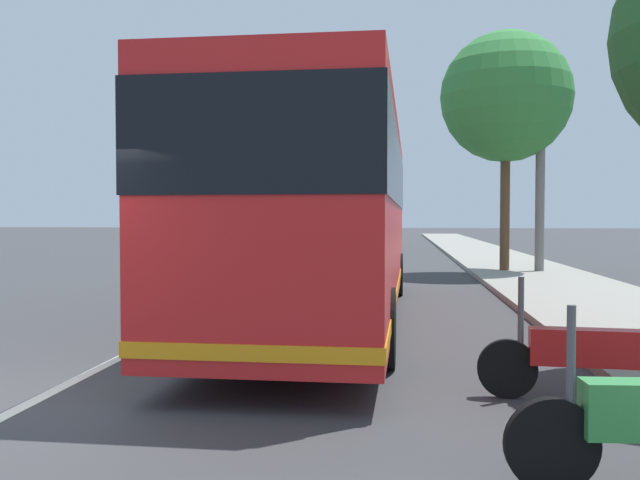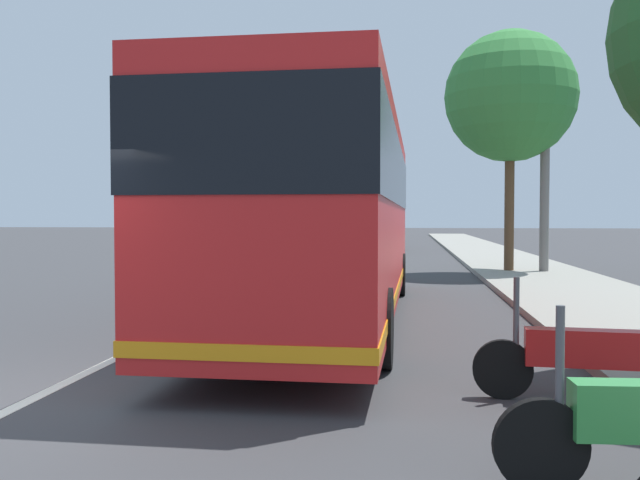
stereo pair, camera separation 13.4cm
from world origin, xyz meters
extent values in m
plane|color=#38383A|center=(0.00, 0.00, 0.00)|extent=(220.00, 220.00, 0.00)
cube|color=gray|center=(10.00, -7.75, 0.07)|extent=(110.00, 3.60, 0.14)
cube|color=silver|center=(10.00, 0.00, 0.00)|extent=(110.00, 0.16, 0.01)
cube|color=red|center=(5.94, -2.38, 1.94)|extent=(12.30, 2.70, 3.18)
cube|color=black|center=(5.94, -2.38, 2.63)|extent=(12.34, 2.74, 1.12)
cube|color=orange|center=(5.94, -2.38, 0.60)|extent=(12.33, 2.73, 0.16)
cylinder|color=black|center=(9.88, -1.29, 0.50)|extent=(1.00, 0.32, 1.00)
cylinder|color=black|center=(9.84, -3.60, 0.50)|extent=(1.00, 0.32, 1.00)
cylinder|color=black|center=(2.04, -1.17, 0.50)|extent=(1.00, 0.32, 1.00)
cylinder|color=black|center=(2.00, -3.47, 0.50)|extent=(1.00, 0.32, 1.00)
cylinder|color=black|center=(-1.64, -4.69, 0.32)|extent=(0.12, 0.65, 0.64)
cylinder|color=#4C4C51|center=(-1.63, -4.81, 0.92)|extent=(0.06, 0.06, 0.70)
cylinder|color=black|center=(0.78, -4.77, 0.30)|extent=(0.13, 0.61, 0.61)
cube|color=red|center=(0.70, -5.63, 0.55)|extent=(0.35, 1.30, 0.37)
cylinder|color=#4C4C51|center=(0.77, -4.90, 0.90)|extent=(0.06, 0.06, 0.70)
cube|color=gray|center=(28.92, -1.84, 0.56)|extent=(4.03, 1.92, 0.76)
cube|color=black|center=(28.91, -1.84, 1.19)|extent=(1.99, 1.75, 0.50)
cylinder|color=black|center=(30.23, -0.97, 0.32)|extent=(0.64, 0.23, 0.64)
cylinder|color=black|center=(30.25, -2.68, 0.32)|extent=(0.64, 0.23, 0.64)
cylinder|color=black|center=(27.59, -1.01, 0.32)|extent=(0.64, 0.23, 0.64)
cylinder|color=black|center=(27.61, -2.71, 0.32)|extent=(0.64, 0.23, 0.64)
cube|color=gray|center=(34.08, -2.43, 0.56)|extent=(4.49, 2.05, 0.75)
cube|color=black|center=(34.07, -2.43, 1.19)|extent=(2.32, 1.74, 0.50)
cylinder|color=black|center=(35.46, -1.54, 0.32)|extent=(0.65, 0.27, 0.64)
cylinder|color=black|center=(35.58, -3.10, 0.32)|extent=(0.65, 0.27, 0.64)
cylinder|color=black|center=(32.58, -1.76, 0.32)|extent=(0.65, 0.27, 0.64)
cylinder|color=black|center=(32.70, -3.31, 0.32)|extent=(0.65, 0.27, 0.64)
cube|color=gold|center=(36.62, 2.60, 0.54)|extent=(4.57, 1.90, 0.71)
cube|color=black|center=(36.79, 2.60, 1.13)|extent=(2.27, 1.72, 0.47)
cylinder|color=black|center=(35.13, 1.74, 0.32)|extent=(0.64, 0.23, 0.64)
cylinder|color=black|center=(35.11, 3.41, 0.32)|extent=(0.64, 0.23, 0.64)
cylinder|color=black|center=(38.13, 1.79, 0.32)|extent=(0.64, 0.23, 0.64)
cylinder|color=black|center=(38.10, 3.46, 0.32)|extent=(0.64, 0.23, 0.64)
cube|color=navy|center=(43.56, 2.69, 0.55)|extent=(4.08, 1.86, 0.75)
cube|color=black|center=(43.58, 2.68, 1.21)|extent=(2.25, 1.68, 0.57)
cylinder|color=black|center=(42.21, 1.91, 0.32)|extent=(0.64, 0.23, 0.64)
cylinder|color=black|center=(42.24, 3.52, 0.32)|extent=(0.64, 0.23, 0.64)
cylinder|color=black|center=(44.88, 1.85, 0.32)|extent=(0.64, 0.23, 0.64)
cylinder|color=black|center=(44.91, 3.46, 0.32)|extent=(0.64, 0.23, 0.64)
cylinder|color=brown|center=(16.23, -7.06, 2.24)|extent=(0.31, 0.31, 4.48)
sphere|color=#337F38|center=(16.23, -7.06, 5.74)|extent=(4.19, 4.19, 4.19)
cylinder|color=slate|center=(16.02, -8.11, 3.07)|extent=(0.29, 0.29, 6.14)
camera|label=1|loc=(-6.32, -3.67, 1.86)|focal=38.12mm
camera|label=2|loc=(-6.30, -3.80, 1.86)|focal=38.12mm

